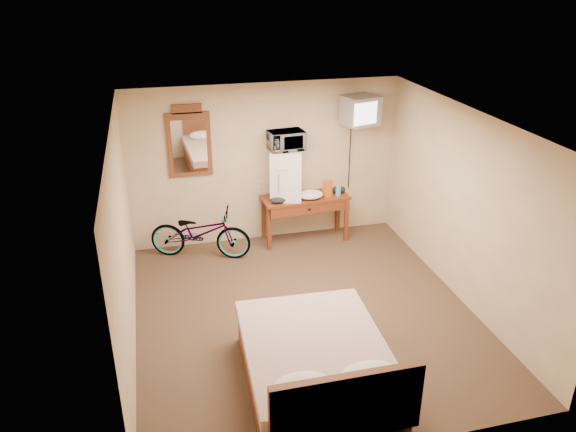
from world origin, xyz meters
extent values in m
plane|color=#412E20|center=(0.00, 0.00, 0.00)|extent=(4.60, 4.60, 0.00)
plane|color=silver|center=(0.00, 0.00, 2.50)|extent=(4.60, 4.60, 0.00)
cube|color=tan|center=(0.00, 2.30, 1.25)|extent=(4.20, 0.04, 2.50)
cube|color=tan|center=(0.00, -2.30, 1.25)|extent=(4.20, 0.04, 2.50)
cube|color=tan|center=(-2.10, 0.00, 1.25)|extent=(0.04, 4.60, 2.50)
cube|color=tan|center=(2.10, 0.00, 1.25)|extent=(0.04, 4.60, 2.50)
cube|color=beige|center=(-0.08, 2.29, 0.92)|extent=(0.08, 0.01, 0.13)
cube|color=brown|center=(0.57, 2.04, 0.73)|extent=(1.38, 0.60, 0.04)
cube|color=brown|center=(-0.06, 1.83, 0.35)|extent=(0.06, 0.06, 0.71)
cube|color=brown|center=(1.20, 1.83, 0.35)|extent=(0.06, 0.06, 0.71)
cube|color=brown|center=(-0.06, 2.25, 0.35)|extent=(0.06, 0.06, 0.71)
cube|color=brown|center=(1.20, 2.25, 0.35)|extent=(0.06, 0.06, 0.71)
cube|color=brown|center=(0.57, 1.81, 0.63)|extent=(1.23, 0.11, 0.16)
cube|color=black|center=(0.57, 1.79, 0.63)|extent=(0.05, 0.02, 0.03)
cube|color=white|center=(0.27, 2.06, 1.14)|extent=(0.59, 0.58, 0.78)
cube|color=gray|center=(0.27, 1.83, 1.30)|extent=(0.48, 0.01, 0.00)
cylinder|color=gray|center=(0.10, 1.82, 1.09)|extent=(0.02, 0.02, 0.28)
imported|color=white|center=(0.27, 2.06, 1.67)|extent=(0.55, 0.40, 0.29)
cube|color=#CB5612|center=(0.91, 1.96, 0.88)|extent=(0.14, 0.10, 0.26)
cylinder|color=#42B6E1|center=(1.08, 1.95, 0.82)|extent=(0.08, 0.08, 0.14)
ellipsoid|color=white|center=(0.63, 1.94, 0.81)|extent=(0.39, 0.30, 0.12)
ellipsoid|color=black|center=(0.10, 1.89, 0.80)|extent=(0.26, 0.20, 0.10)
ellipsoid|color=black|center=(1.13, 2.06, 0.80)|extent=(0.23, 0.18, 0.10)
cube|color=black|center=(1.41, 2.28, 1.97)|extent=(0.14, 0.02, 0.14)
cylinder|color=black|center=(1.41, 2.24, 1.97)|extent=(0.05, 0.30, 0.05)
cube|color=gray|center=(1.41, 2.02, 2.07)|extent=(0.60, 0.54, 0.44)
cube|color=white|center=(1.41, 1.81, 2.07)|extent=(0.40, 0.13, 0.33)
cube|color=black|center=(1.41, 2.23, 2.07)|extent=(0.30, 0.10, 0.27)
cube|color=brown|center=(-1.15, 2.27, 1.65)|extent=(0.64, 0.04, 0.97)
cube|color=brown|center=(-1.15, 2.27, 2.18)|extent=(0.43, 0.04, 0.14)
cube|color=white|center=(-1.15, 2.25, 1.63)|extent=(0.51, 0.01, 0.80)
imported|color=black|center=(-1.11, 1.86, 0.40)|extent=(1.61, 1.01, 0.80)
cube|color=brown|center=(-0.26, -1.30, 0.20)|extent=(1.48, 1.93, 0.40)
cube|color=beige|center=(-0.26, -1.30, 0.45)|extent=(1.53, 1.97, 0.14)
cube|color=brown|center=(-0.26, -2.26, 0.55)|extent=(1.40, 0.08, 0.70)
ellipsoid|color=white|center=(-0.58, -1.95, 0.58)|extent=(0.57, 0.35, 0.20)
ellipsoid|color=white|center=(0.07, -1.95, 0.58)|extent=(0.57, 0.35, 0.20)
camera|label=1|loc=(-1.67, -5.79, 4.08)|focal=35.00mm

